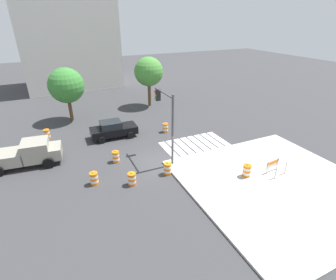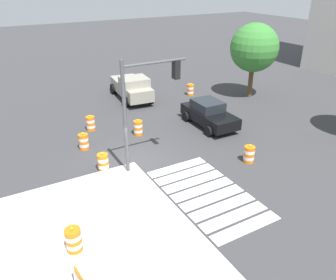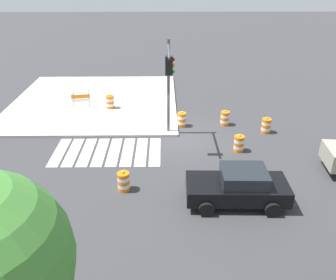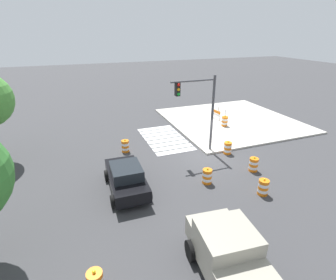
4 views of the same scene
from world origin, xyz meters
TOP-DOWN VIEW (x-y plane):
  - ground_plane at (0.00, 0.00)m, footprint 120.00×120.00m
  - sidewalk_corner at (6.00, -6.00)m, footprint 12.00×12.00m
  - crosswalk_stripes at (4.00, 1.80)m, footprint 5.85×3.20m
  - sports_car at (-2.28, 6.38)m, footprint 4.35×2.23m
  - pickup_truck at (-9.40, 4.14)m, footprint 5.31×2.73m
  - traffic_barrel_near_corner at (2.72, 5.39)m, footprint 0.56×0.56m
  - traffic_barrel_crosswalk_end at (-5.37, -0.58)m, footprint 0.56×0.56m
  - traffic_barrel_median_near at (-8.06, 8.72)m, footprint 0.56×0.56m
  - traffic_barrel_median_far at (-0.26, -1.58)m, footprint 0.56×0.56m
  - traffic_barrel_far_curb at (-3.25, 1.75)m, footprint 0.56×0.56m
  - traffic_barrel_lane_center at (-3.03, -1.74)m, footprint 0.56×0.56m
  - traffic_barrel_on_sidewalk at (4.63, -4.40)m, footprint 0.56×0.56m
  - construction_barricade at (6.76, -4.86)m, footprint 1.32×0.92m
  - traffic_light_pole at (0.59, 0.54)m, footprint 0.47×3.29m
  - street_tree_streetside_near at (-5.40, 12.70)m, footprint 3.69×3.69m
  - street_tree_streetside_mid at (4.34, 13.89)m, footprint 3.55×3.55m
  - office_building_far at (-3.22, 29.31)m, footprint 14.62×10.89m

SIDE VIEW (x-z plane):
  - ground_plane at x=0.00m, z-range 0.00..0.00m
  - crosswalk_stripes at x=4.00m, z-range 0.00..0.02m
  - sidewalk_corner at x=6.00m, z-range 0.00..0.15m
  - traffic_barrel_near_corner at x=2.72m, z-range -0.06..0.96m
  - traffic_barrel_crosswalk_end at x=-5.37m, z-range -0.06..0.96m
  - traffic_barrel_median_near at x=-8.06m, z-range -0.06..0.96m
  - traffic_barrel_median_far at x=-0.26m, z-range -0.06..0.96m
  - traffic_barrel_far_curb at x=-3.25m, z-range -0.06..0.96m
  - traffic_barrel_lane_center at x=-3.03m, z-range -0.06..0.96m
  - traffic_barrel_on_sidewalk at x=4.63m, z-range 0.09..1.11m
  - construction_barricade at x=6.76m, z-range 0.22..1.22m
  - sports_car at x=-2.28m, z-range 0.00..1.63m
  - pickup_truck at x=-9.40m, z-range 0.01..1.93m
  - street_tree_streetside_near at x=-5.40m, z-range 1.01..6.77m
  - traffic_light_pole at x=0.59m, z-range 1.16..6.66m
  - street_tree_streetside_mid at x=4.34m, z-range 1.25..7.37m
  - office_building_far at x=-3.22m, z-range 0.00..23.45m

